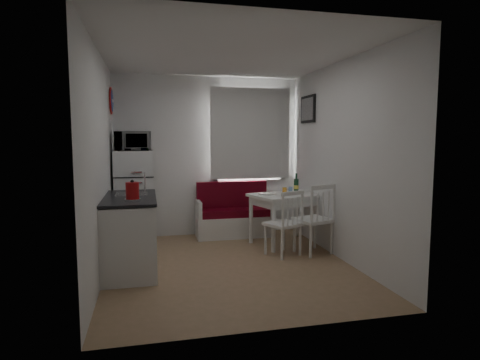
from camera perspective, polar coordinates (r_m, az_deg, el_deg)
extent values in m
cube|color=#987951|center=(5.17, -1.50, -12.08)|extent=(3.00, 3.50, 0.02)
cube|color=white|center=(5.01, -1.59, 17.45)|extent=(3.00, 3.50, 0.02)
cube|color=white|center=(6.65, -4.55, 3.36)|extent=(3.00, 0.02, 2.60)
cube|color=white|center=(3.23, 4.64, 0.58)|extent=(3.00, 0.02, 2.60)
cube|color=white|center=(4.85, -19.18, 2.07)|extent=(0.02, 3.50, 2.60)
cube|color=white|center=(5.42, 14.20, 2.60)|extent=(0.02, 3.50, 2.60)
cube|color=white|center=(6.75, 1.38, 6.17)|extent=(1.22, 0.06, 1.47)
cube|color=silver|center=(6.68, 1.54, 6.60)|extent=(1.35, 0.02, 1.50)
cube|color=white|center=(5.11, -15.29, -7.51)|extent=(0.60, 1.30, 0.86)
cube|color=black|center=(5.02, -15.43, -2.45)|extent=(0.62, 1.32, 0.03)
cube|color=#99999E|center=(5.27, -15.09, -2.43)|extent=(0.40, 0.40, 0.10)
cylinder|color=silver|center=(5.43, -13.39, -0.24)|extent=(0.02, 0.02, 0.26)
cylinder|color=#184192|center=(6.31, -17.76, 10.68)|extent=(0.03, 0.40, 0.40)
cube|color=black|center=(6.42, 9.62, 9.90)|extent=(0.04, 0.52, 0.42)
cube|color=white|center=(6.60, -0.84, -6.55)|extent=(1.23, 0.47, 0.34)
cube|color=#5E0514|center=(6.55, -0.85, -4.60)|extent=(1.18, 0.44, 0.11)
cube|color=#5E0514|center=(6.68, -1.18, -2.08)|extent=(1.18, 0.09, 0.44)
cube|color=white|center=(6.10, 6.63, -2.16)|extent=(1.19, 0.99, 0.04)
cube|color=white|center=(6.11, 6.62, -2.92)|extent=(1.06, 0.86, 0.12)
cylinder|color=white|center=(6.16, 6.58, -5.68)|extent=(0.06, 0.06, 0.72)
cube|color=white|center=(5.54, 6.13, -6.23)|extent=(0.56, 0.55, 0.04)
cube|color=white|center=(5.33, 6.80, -4.08)|extent=(0.38, 0.21, 0.44)
cube|color=white|center=(5.69, 10.36, -5.59)|extent=(0.57, 0.55, 0.04)
cube|color=white|center=(5.47, 11.23, -3.29)|extent=(0.43, 0.17, 0.48)
cube|color=white|center=(6.28, -14.74, -2.40)|extent=(0.57, 0.57, 1.42)
imported|color=white|center=(6.17, -14.97, 5.38)|extent=(0.52, 0.35, 0.29)
cylinder|color=#AE0D11|center=(4.62, -15.05, -1.51)|extent=(0.17, 0.17, 0.23)
cylinder|color=#FAA429|center=(6.02, 6.35, -1.56)|extent=(0.06, 0.06, 0.10)
cylinder|color=#81B1DC|center=(6.16, 7.18, -1.44)|extent=(0.06, 0.06, 0.10)
cylinder|color=white|center=(6.02, 3.87, -1.95)|extent=(0.27, 0.27, 0.02)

